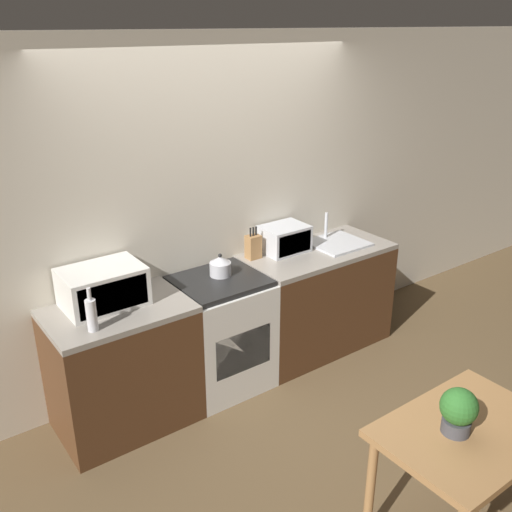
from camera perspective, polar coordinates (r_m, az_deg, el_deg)
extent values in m
plane|color=brown|center=(4.32, 3.16, -15.42)|extent=(16.00, 16.00, 0.00)
cube|color=beige|center=(4.40, -4.34, 4.52)|extent=(10.00, 0.06, 2.60)
cube|color=#4C2D19|center=(4.10, -13.13, -10.98)|extent=(0.94, 0.62, 0.86)
cube|color=gray|center=(3.88, -13.71, -5.40)|extent=(0.94, 0.62, 0.04)
cube|color=#4C2D19|center=(4.93, 5.99, -4.46)|extent=(1.28, 0.62, 0.86)
cube|color=gray|center=(4.74, 6.21, 0.40)|extent=(1.28, 0.62, 0.04)
cube|color=silver|center=(4.41, -3.55, -7.84)|extent=(0.66, 0.62, 0.86)
cube|color=black|center=(4.20, -3.70, -2.53)|extent=(0.63, 0.57, 0.04)
cube|color=black|center=(4.19, -1.28, -9.51)|extent=(0.47, 0.02, 0.32)
cylinder|color=#B7B7BC|center=(4.23, -3.58, -1.29)|extent=(0.16, 0.16, 0.10)
cone|color=#B7B7BC|center=(4.20, -3.61, -0.36)|extent=(0.15, 0.15, 0.05)
sphere|color=black|center=(4.18, -3.62, 0.05)|extent=(0.03, 0.03, 0.03)
cube|color=silver|center=(3.89, -15.08, -2.98)|extent=(0.52, 0.37, 0.26)
cube|color=black|center=(3.73, -14.04, -3.95)|extent=(0.46, 0.01, 0.21)
cylinder|color=silver|center=(3.60, -16.12, -5.72)|extent=(0.07, 0.07, 0.21)
cylinder|color=silver|center=(3.54, -16.36, -3.68)|extent=(0.02, 0.02, 0.08)
cube|color=#9E7042|center=(4.51, -0.27, 0.92)|extent=(0.11, 0.09, 0.19)
cylinder|color=black|center=(4.45, -0.57, 2.40)|extent=(0.01, 0.01, 0.07)
cylinder|color=black|center=(4.46, -0.28, 2.47)|extent=(0.01, 0.01, 0.07)
cylinder|color=black|center=(4.48, 0.01, 2.54)|extent=(0.01, 0.01, 0.07)
cube|color=silver|center=(4.65, 2.82, 1.75)|extent=(0.37, 0.29, 0.22)
cube|color=black|center=(4.55, 3.90, 1.26)|extent=(0.33, 0.01, 0.17)
cube|color=silver|center=(4.87, 8.13, 1.29)|extent=(0.45, 0.42, 0.02)
cylinder|color=silver|center=(4.93, 7.02, 3.09)|extent=(0.03, 0.03, 0.22)
cube|color=#9E7042|center=(3.24, 20.50, -16.11)|extent=(0.92, 0.65, 0.04)
cylinder|color=#9E7042|center=(3.33, 11.35, -21.88)|extent=(0.05, 0.05, 0.68)
cylinder|color=#9E7042|center=(3.84, 19.92, -16.03)|extent=(0.05, 0.05, 0.68)
cylinder|color=#424247|center=(3.16, 19.36, -15.73)|extent=(0.14, 0.14, 0.08)
sphere|color=#2D6B28|center=(3.09, 19.64, -13.99)|extent=(0.19, 0.19, 0.19)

